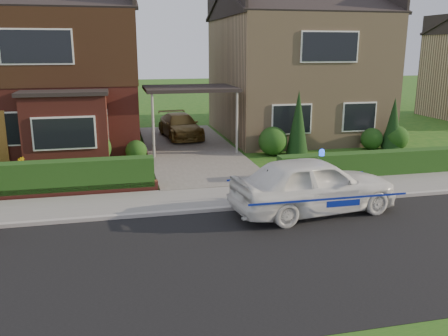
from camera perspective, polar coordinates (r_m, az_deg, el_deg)
name	(u,v)px	position (r m, az deg, el deg)	size (l,w,h in m)	color
ground	(271,256)	(10.46, 5.70, -10.47)	(120.00, 120.00, 0.00)	#184D14
road	(271,256)	(10.46, 5.70, -10.47)	(60.00, 6.00, 0.02)	black
kerb	(236,208)	(13.16, 1.48, -4.84)	(60.00, 0.16, 0.12)	#9E9993
sidewalk	(227,197)	(14.13, 0.42, -3.52)	(60.00, 2.00, 0.10)	slate
driveway	(191,150)	(20.68, -4.01, 2.23)	(3.80, 12.00, 0.12)	#666059
house_left	(51,60)	(23.05, -20.06, 12.06)	(7.50, 9.53, 7.25)	maroon
house_right	(294,62)	(24.66, 8.45, 12.50)	(7.50, 8.06, 7.25)	tan
carport_link	(190,90)	(20.25, -4.12, 9.40)	(3.80, 3.00, 2.77)	black
dwarf_wall	(27,194)	(15.13, -22.66, -2.93)	(7.70, 0.25, 0.36)	maroon
hedge_left	(28,198)	(15.32, -22.51, -3.41)	(7.50, 0.55, 0.90)	#1B3E13
hedge_right	(380,176)	(17.44, 18.30, -0.96)	(7.50, 0.55, 0.80)	#1B3E13
shrub_left_mid	(94,148)	(18.68, -15.42, 2.32)	(1.32, 1.32, 1.32)	#1B3E13
shrub_left_near	(136,151)	(19.01, -10.52, 2.06)	(0.84, 0.84, 0.84)	#1B3E13
shrub_right_near	(273,141)	(19.80, 5.90, 3.24)	(1.20, 1.20, 1.20)	#1B3E13
shrub_right_mid	(372,139)	(21.81, 17.35, 3.37)	(0.96, 0.96, 0.96)	#1B3E13
shrub_right_far	(396,138)	(22.07, 20.00, 3.43)	(1.08, 1.08, 1.08)	#1B3E13
conifer_a	(298,124)	(19.84, 8.89, 5.22)	(0.90, 0.90, 2.60)	black
conifer_b	(393,125)	(21.88, 19.68, 4.86)	(0.90, 0.90, 2.20)	black
police_car	(313,185)	(12.98, 10.72, -2.05)	(4.17, 4.74, 1.71)	white
driveway_car	(180,126)	(23.16, -5.29, 5.08)	(1.59, 3.91, 1.14)	brown
potted_plant_a	(44,180)	(15.67, -20.89, -1.41)	(0.40, 0.27, 0.77)	gray
potted_plant_b	(19,167)	(17.77, -23.40, 0.07)	(0.40, 0.32, 0.73)	gray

